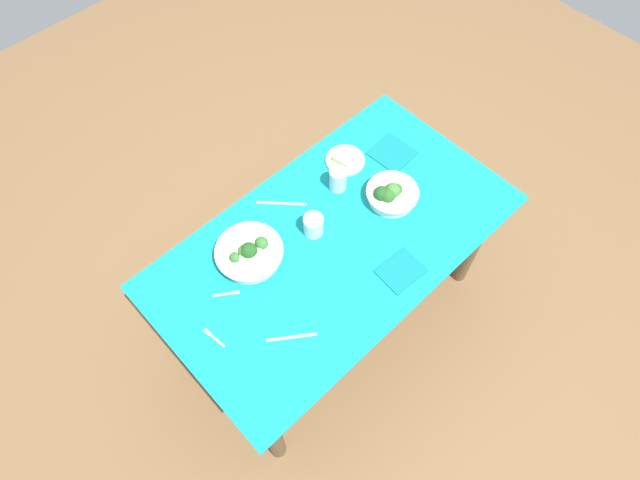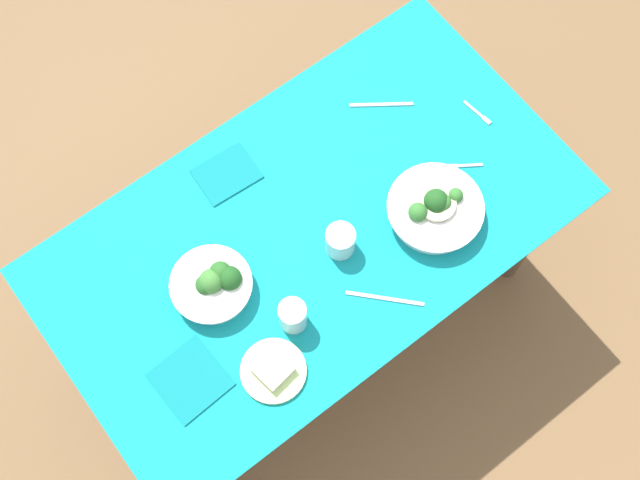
{
  "view_description": "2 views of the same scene",
  "coord_description": "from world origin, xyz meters",
  "px_view_note": "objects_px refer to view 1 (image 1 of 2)",
  "views": [
    {
      "loc": [
        -0.79,
        -0.75,
        2.55
      ],
      "look_at": [
        -0.05,
        0.04,
        0.73
      ],
      "focal_mm": 30.09,
      "sensor_mm": 36.0,
      "label": 1
    },
    {
      "loc": [
        0.48,
        0.67,
        2.81
      ],
      "look_at": [
        0.0,
        0.04,
        0.73
      ],
      "focal_mm": 46.34,
      "sensor_mm": 36.0,
      "label": 2
    }
  ],
  "objects_px": {
    "broccoli_bowl_near": "(391,194)",
    "table_knife_left": "(292,337)",
    "fork_by_far_bowl": "(228,294)",
    "napkin_folded_upper": "(392,153)",
    "water_glass_side": "(338,179)",
    "broccoli_bowl_far": "(250,253)",
    "bread_side_plate": "(345,159)",
    "fork_by_near_bowl": "(213,337)",
    "table_knife_right": "(282,203)",
    "water_glass_center": "(313,225)",
    "napkin_folded_lower": "(401,271)"
  },
  "relations": [
    {
      "from": "napkin_folded_upper",
      "to": "fork_by_near_bowl",
      "type": "bearing_deg",
      "value": -172.93
    },
    {
      "from": "water_glass_center",
      "to": "fork_by_far_bowl",
      "type": "xyz_separation_m",
      "value": [
        -0.42,
        0.02,
        -0.04
      ]
    },
    {
      "from": "water_glass_side",
      "to": "table_knife_left",
      "type": "bearing_deg",
      "value": -148.27
    },
    {
      "from": "water_glass_side",
      "to": "napkin_folded_lower",
      "type": "distance_m",
      "value": 0.47
    },
    {
      "from": "broccoli_bowl_far",
      "to": "table_knife_left",
      "type": "bearing_deg",
      "value": -106.13
    },
    {
      "from": "table_knife_right",
      "to": "napkin_folded_upper",
      "type": "height_order",
      "value": "napkin_folded_upper"
    },
    {
      "from": "water_glass_center",
      "to": "napkin_folded_upper",
      "type": "xyz_separation_m",
      "value": [
        0.52,
        0.06,
        -0.04
      ]
    },
    {
      "from": "broccoli_bowl_near",
      "to": "table_knife_left",
      "type": "height_order",
      "value": "broccoli_bowl_near"
    },
    {
      "from": "water_glass_side",
      "to": "napkin_folded_lower",
      "type": "xyz_separation_m",
      "value": [
        -0.1,
        -0.45,
        -0.05
      ]
    },
    {
      "from": "water_glass_center",
      "to": "water_glass_side",
      "type": "relative_size",
      "value": 0.85
    },
    {
      "from": "fork_by_far_bowl",
      "to": "fork_by_near_bowl",
      "type": "relative_size",
      "value": 0.87
    },
    {
      "from": "napkin_folded_lower",
      "to": "broccoli_bowl_far",
      "type": "bearing_deg",
      "value": 130.74
    },
    {
      "from": "fork_by_near_bowl",
      "to": "table_knife_right",
      "type": "bearing_deg",
      "value": -71.56
    },
    {
      "from": "bread_side_plate",
      "to": "fork_by_near_bowl",
      "type": "distance_m",
      "value": 0.94
    },
    {
      "from": "broccoli_bowl_far",
      "to": "table_knife_left",
      "type": "relative_size",
      "value": 1.43
    },
    {
      "from": "broccoli_bowl_near",
      "to": "table_knife_right",
      "type": "bearing_deg",
      "value": 139.08
    },
    {
      "from": "broccoli_bowl_far",
      "to": "napkin_folded_upper",
      "type": "bearing_deg",
      "value": -1.81
    },
    {
      "from": "water_glass_side",
      "to": "fork_by_far_bowl",
      "type": "height_order",
      "value": "water_glass_side"
    },
    {
      "from": "fork_by_far_bowl",
      "to": "fork_by_near_bowl",
      "type": "xyz_separation_m",
      "value": [
        -0.14,
        -0.1,
        0.0
      ]
    },
    {
      "from": "bread_side_plate",
      "to": "water_glass_center",
      "type": "relative_size",
      "value": 1.92
    },
    {
      "from": "bread_side_plate",
      "to": "fork_by_far_bowl",
      "type": "distance_m",
      "value": 0.78
    },
    {
      "from": "bread_side_plate",
      "to": "napkin_folded_upper",
      "type": "distance_m",
      "value": 0.21
    },
    {
      "from": "broccoli_bowl_near",
      "to": "table_knife_left",
      "type": "bearing_deg",
      "value": -166.63
    },
    {
      "from": "water_glass_side",
      "to": "table_knife_left",
      "type": "relative_size",
      "value": 0.57
    },
    {
      "from": "bread_side_plate",
      "to": "broccoli_bowl_far",
      "type": "bearing_deg",
      "value": -171.91
    },
    {
      "from": "fork_by_near_bowl",
      "to": "napkin_folded_lower",
      "type": "bearing_deg",
      "value": -119.41
    },
    {
      "from": "bread_side_plate",
      "to": "fork_by_near_bowl",
      "type": "height_order",
      "value": "bread_side_plate"
    },
    {
      "from": "water_glass_center",
      "to": "napkin_folded_upper",
      "type": "distance_m",
      "value": 0.53
    },
    {
      "from": "broccoli_bowl_far",
      "to": "fork_by_far_bowl",
      "type": "bearing_deg",
      "value": -159.32
    },
    {
      "from": "broccoli_bowl_near",
      "to": "fork_by_far_bowl",
      "type": "xyz_separation_m",
      "value": [
        -0.76,
        0.13,
        -0.04
      ]
    },
    {
      "from": "water_glass_center",
      "to": "water_glass_side",
      "type": "height_order",
      "value": "water_glass_side"
    },
    {
      "from": "broccoli_bowl_far",
      "to": "water_glass_center",
      "type": "height_order",
      "value": "broccoli_bowl_far"
    },
    {
      "from": "broccoli_bowl_far",
      "to": "table_knife_right",
      "type": "bearing_deg",
      "value": 22.79
    },
    {
      "from": "broccoli_bowl_near",
      "to": "water_glass_center",
      "type": "bearing_deg",
      "value": 162.32
    },
    {
      "from": "bread_side_plate",
      "to": "fork_by_near_bowl",
      "type": "bearing_deg",
      "value": -164.87
    },
    {
      "from": "fork_by_far_bowl",
      "to": "table_knife_left",
      "type": "height_order",
      "value": "same"
    },
    {
      "from": "napkin_folded_lower",
      "to": "water_glass_center",
      "type": "bearing_deg",
      "value": 108.23
    },
    {
      "from": "broccoli_bowl_near",
      "to": "water_glass_side",
      "type": "xyz_separation_m",
      "value": [
        -0.11,
        0.2,
        0.01
      ]
    },
    {
      "from": "bread_side_plate",
      "to": "napkin_folded_lower",
      "type": "bearing_deg",
      "value": -113.02
    },
    {
      "from": "broccoli_bowl_far",
      "to": "water_glass_center",
      "type": "bearing_deg",
      "value": -17.0
    },
    {
      "from": "water_glass_center",
      "to": "broccoli_bowl_far",
      "type": "bearing_deg",
      "value": 163.0
    },
    {
      "from": "broccoli_bowl_near",
      "to": "napkin_folded_upper",
      "type": "bearing_deg",
      "value": 40.56
    },
    {
      "from": "fork_by_near_bowl",
      "to": "table_knife_left",
      "type": "relative_size",
      "value": 0.55
    },
    {
      "from": "fork_by_far_bowl",
      "to": "napkin_folded_lower",
      "type": "xyz_separation_m",
      "value": [
        0.54,
        -0.38,
        0.0
      ]
    },
    {
      "from": "broccoli_bowl_near",
      "to": "water_glass_center",
      "type": "distance_m",
      "value": 0.35
    },
    {
      "from": "broccoli_bowl_near",
      "to": "table_knife_left",
      "type": "xyz_separation_m",
      "value": [
        -0.7,
        -0.17,
        -0.04
      ]
    },
    {
      "from": "fork_by_far_bowl",
      "to": "broccoli_bowl_far",
      "type": "bearing_deg",
      "value": 54.38
    },
    {
      "from": "table_knife_left",
      "to": "broccoli_bowl_near",
      "type": "bearing_deg",
      "value": -130.95
    },
    {
      "from": "broccoli_bowl_far",
      "to": "napkin_folded_upper",
      "type": "relative_size",
      "value": 1.56
    },
    {
      "from": "napkin_folded_lower",
      "to": "napkin_folded_upper",
      "type": "bearing_deg",
      "value": 45.83
    }
  ]
}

